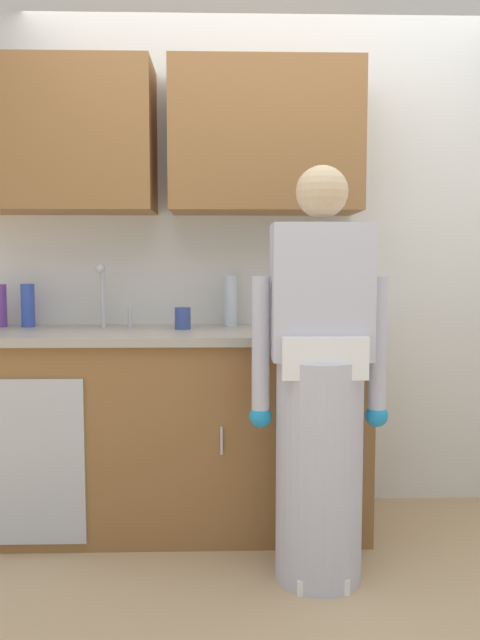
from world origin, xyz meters
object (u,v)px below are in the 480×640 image
cup_by_sink (183,318)px  sponge (336,326)px  bottle_soap (231,301)px  bottle_water_short (0,306)px  person_at_sink (320,407)px  sink (106,333)px  bottle_dish_liquid (28,305)px

cup_by_sink → sponge: size_ratio=0.94×
bottle_soap → cup_by_sink: bottle_soap is taller
bottle_water_short → person_at_sink: bearing=-25.9°
sink → bottle_dish_liquid: sink is taller
person_at_sink → bottle_dish_liquid: size_ratio=7.58×
bottle_soap → cup_by_sink: size_ratio=2.45×
person_at_sink → sponge: person_at_sink is taller
sink → sponge: 1.09m
bottle_soap → sponge: bearing=-19.6°
bottle_soap → bottle_dish_liquid: bearing=-178.1°
sink → bottle_dish_liquid: bearing=158.0°
person_at_sink → bottle_soap: 0.90m
sink → cup_by_sink: (0.36, 0.04, 0.07)m
bottle_dish_liquid → person_at_sink: bearing=-27.8°
person_at_sink → bottle_soap: person_at_sink is taller
bottle_soap → sink: bearing=-161.2°
person_at_sink → cup_by_sink: person_at_sink is taller
sink → bottle_water_short: size_ratio=2.37×
bottle_water_short → cup_by_sink: bearing=-8.7°
person_at_sink → bottle_dish_liquid: person_at_sink is taller
sink → bottle_soap: size_ratio=1.97×
bottle_water_short → cup_by_sink: bottle_water_short is taller
sink → sponge: bearing=1.2°
person_at_sink → bottle_dish_liquid: 1.56m
sink → cup_by_sink: 0.37m
sink → bottle_dish_liquid: size_ratio=2.34×
bottle_soap → bottle_water_short: 1.14m
bottle_dish_liquid → sponge: (1.50, -0.14, -0.09)m
sponge → bottle_dish_liquid: bearing=174.5°
sponge → cup_by_sink: bearing=178.7°
sink → bottle_water_short: bearing=162.2°
person_at_sink → bottle_water_short: bearing=154.1°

